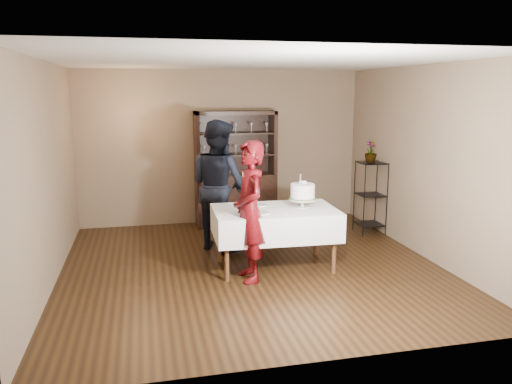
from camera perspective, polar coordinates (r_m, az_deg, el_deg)
floor at (r=6.83m, az=-0.49°, el=-8.52°), size 5.00×5.00×0.00m
ceiling at (r=6.43m, az=-0.53°, el=14.73°), size 5.00×5.00×0.00m
back_wall at (r=8.93m, az=-3.94°, el=5.10°), size 5.00×0.02×2.70m
wall_left at (r=6.45m, az=-22.78°, el=1.79°), size 0.02×5.00×2.70m
wall_right at (r=7.43m, az=18.71°, el=3.25°), size 0.02×5.00×2.70m
china_hutch at (r=8.82m, az=-2.35°, el=0.54°), size 1.40×0.48×2.00m
plant_etagere at (r=8.48m, az=12.94°, el=-0.28°), size 0.42×0.42×1.20m
cake_table at (r=6.63m, az=2.16°, el=-3.54°), size 1.65×1.05×0.81m
woman at (r=6.14m, az=-0.73°, el=-2.25°), size 0.47×0.67×1.75m
man at (r=7.39m, az=-4.30°, el=0.77°), size 1.13×1.19×1.93m
cake at (r=6.66m, az=5.34°, el=-0.08°), size 0.41×0.41×0.50m
plate_near at (r=6.35m, az=0.63°, el=-2.38°), size 0.27×0.27×0.01m
plate_far at (r=6.77m, az=0.53°, el=-1.49°), size 0.20×0.20×0.01m
potted_plant at (r=8.39m, az=12.98°, el=4.51°), size 0.27×0.27×0.35m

